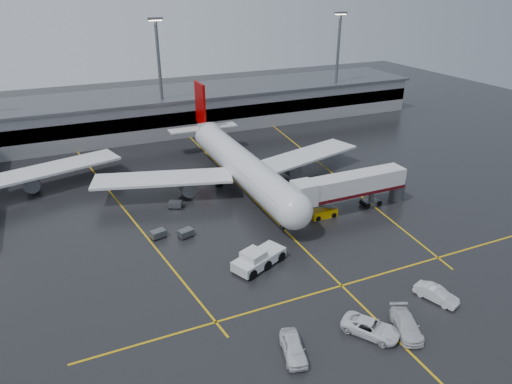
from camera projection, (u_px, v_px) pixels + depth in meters
name	position (u px, v px, depth m)	size (l,w,h in m)	color
ground	(262.00, 208.00, 72.07)	(220.00, 220.00, 0.00)	black
apron_line_centre	(262.00, 208.00, 72.07)	(0.25, 90.00, 0.02)	gold
apron_line_stop	(342.00, 286.00, 53.81)	(60.00, 0.25, 0.02)	gold
apron_line_left	(121.00, 205.00, 72.96)	(0.25, 70.00, 0.02)	gold
apron_line_right	(327.00, 169.00, 87.03)	(0.25, 70.00, 0.02)	gold
terminal	(178.00, 110.00, 110.05)	(122.00, 19.00, 8.60)	gray
light_mast_mid	(160.00, 72.00, 99.04)	(3.00, 1.20, 25.45)	#595B60
light_mast_right	(338.00, 59.00, 115.70)	(3.00, 1.20, 25.45)	#595B60
main_airliner	(239.00, 163.00, 78.36)	(48.80, 45.60, 14.10)	silver
jet_bridge	(351.00, 187.00, 69.85)	(19.90, 3.40, 6.05)	silver
pushback_tractor	(258.00, 259.00, 57.08)	(7.75, 5.53, 2.57)	silver
belt_loader	(323.00, 213.00, 69.25)	(4.08, 1.96, 2.57)	#D89C05
service_van_a	(371.00, 328.00, 46.14)	(2.65, 5.74, 1.59)	white
service_van_b	(406.00, 325.00, 46.55)	(2.21, 5.44, 1.58)	silver
service_van_c	(436.00, 294.00, 51.09)	(1.68, 4.81, 1.59)	silver
service_van_d	(293.00, 348.00, 43.56)	(2.00, 4.96, 1.69)	silver
baggage_cart_a	(186.00, 233.00, 63.80)	(2.29, 1.81, 1.12)	#595B60
baggage_cart_b	(158.00, 234.00, 63.58)	(2.25, 1.74, 1.12)	#595B60
baggage_cart_c	(175.00, 204.00, 71.93)	(2.37, 2.08, 1.12)	#595B60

